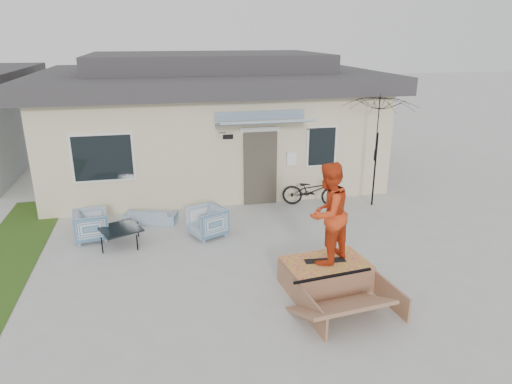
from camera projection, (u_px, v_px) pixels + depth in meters
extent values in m
plane|color=#A9A9A5|center=(261.00, 285.00, 8.98)|extent=(90.00, 90.00, 0.00)
cube|color=#274615|center=(2.00, 264.00, 9.79)|extent=(1.40, 8.00, 0.01)
cube|color=beige|center=(210.00, 130.00, 15.88)|extent=(10.00, 7.00, 3.00)
cube|color=#2E2F34|center=(208.00, 78.00, 15.31)|extent=(10.80, 7.80, 0.50)
cube|color=#2E2F34|center=(207.00, 61.00, 15.13)|extent=(7.50, 4.50, 0.60)
cube|color=#443E32|center=(260.00, 169.00, 12.96)|extent=(0.95, 0.08, 2.10)
cube|color=white|center=(103.00, 158.00, 11.95)|extent=(1.60, 0.06, 1.30)
cube|color=white|center=(321.00, 146.00, 13.15)|extent=(0.90, 0.06, 1.20)
cube|color=#3A678F|center=(265.00, 123.00, 12.03)|extent=(2.50, 1.09, 0.29)
imported|color=#3A678F|center=(151.00, 213.00, 11.86)|extent=(1.39, 0.76, 0.52)
imported|color=#3A678F|center=(91.00, 224.00, 10.88)|extent=(0.82, 0.86, 0.78)
imported|color=#3A678F|center=(207.00, 220.00, 11.06)|extent=(0.99, 1.01, 0.80)
cube|color=black|center=(121.00, 236.00, 10.65)|extent=(1.12, 1.12, 0.42)
imported|color=black|center=(312.00, 187.00, 13.00)|extent=(1.78, 1.11, 1.07)
cylinder|color=black|center=(375.00, 170.00, 12.85)|extent=(0.05, 0.05, 2.10)
imported|color=black|center=(377.00, 145.00, 12.63)|extent=(2.02, 1.86, 0.90)
cube|color=black|center=(325.00, 260.00, 8.82)|extent=(0.80, 0.27, 0.05)
imported|color=red|center=(328.00, 212.00, 8.49)|extent=(1.20, 1.15, 1.95)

